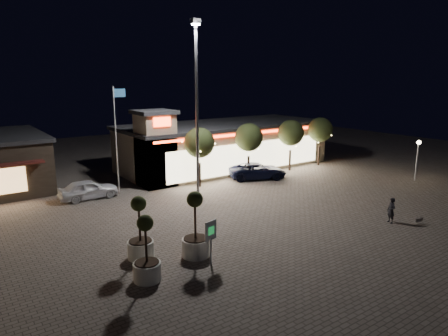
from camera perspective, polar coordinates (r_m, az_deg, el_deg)
ground at (r=21.63m, az=3.01°, el=-10.63°), size 90.00×90.00×0.00m
retail_building at (r=38.75m, az=-0.34°, el=3.32°), size 20.40×8.40×6.10m
floodlight_pole at (r=27.62m, az=-3.92°, el=9.50°), size 0.60×0.40×12.38m
flagpole at (r=30.64m, az=-15.07°, el=5.14°), size 0.95×0.10×8.00m
lamp_post_east at (r=37.30m, az=25.95°, el=2.03°), size 0.36×0.36×3.48m
string_tree_a at (r=31.58m, az=-3.55°, el=3.60°), size 2.42×2.42×4.79m
string_tree_b at (r=34.43m, az=3.56°, el=4.37°), size 2.42×2.42×4.79m
string_tree_c at (r=37.73m, az=9.52°, el=4.96°), size 2.42×2.42×4.79m
string_tree_d at (r=40.62m, az=13.57°, el=5.33°), size 2.42×2.42×4.79m
pickup_truck at (r=34.72m, az=4.83°, el=-0.40°), size 5.48×4.18×1.38m
white_sedan at (r=30.49m, az=-18.82°, el=-2.89°), size 4.18×1.74×1.41m
pedestrian at (r=26.17m, az=22.79°, el=-5.61°), size 0.52×0.65×1.56m
dog at (r=26.86m, az=26.10°, el=-6.61°), size 0.50×0.32×0.27m
planter_left at (r=20.00m, az=-11.88°, el=-9.90°), size 1.28×1.28×3.14m
planter_mid at (r=17.90m, az=-10.97°, el=-12.83°), size 1.21×1.21×2.98m
planter_right at (r=19.80m, az=-4.10°, el=-9.72°), size 1.35×1.35×3.31m
valet_sign at (r=18.74m, az=-1.90°, el=-9.43°), size 0.70×0.25×2.16m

